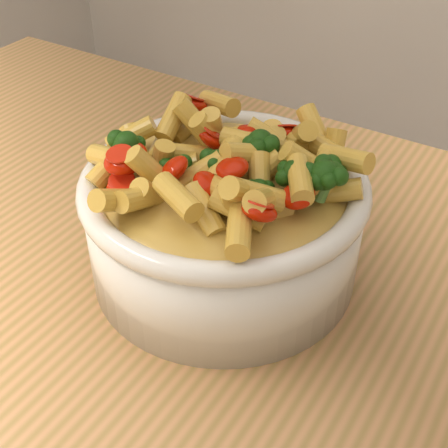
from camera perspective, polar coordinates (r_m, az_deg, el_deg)
The scene contains 3 objects.
table at distance 0.62m, azimuth -3.32°, elevation -15.28°, with size 1.20×0.80×0.90m.
serving_bowl at distance 0.55m, azimuth 0.00°, elevation 0.11°, with size 0.25×0.25×0.11m.
pasta_salad at distance 0.52m, azimuth 0.00°, elevation 5.96°, with size 0.20×0.20×0.04m.
Camera 1 is at (0.23, -0.30, 1.29)m, focal length 50.00 mm.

